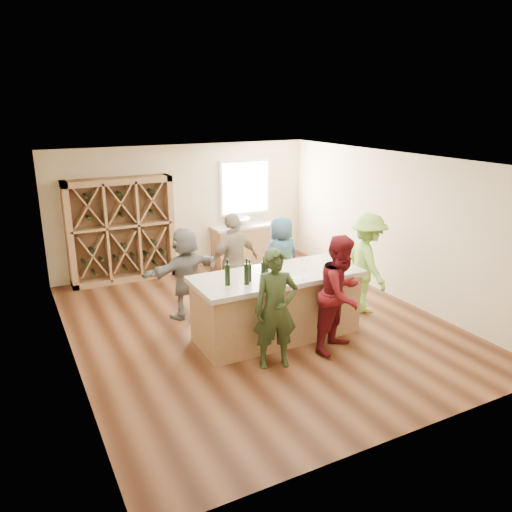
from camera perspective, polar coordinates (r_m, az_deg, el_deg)
name	(u,v)px	position (r m, az deg, el deg)	size (l,w,h in m)	color
floor	(256,325)	(8.78, 0.02, -7.94)	(6.00, 7.00, 0.10)	#54301B
ceiling	(256,157)	(7.99, 0.02, 11.25)	(6.00, 7.00, 0.10)	white
wall_back	(184,207)	(11.45, -8.22, 5.53)	(6.00, 0.10, 2.80)	beige
wall_front	(411,328)	(5.55, 17.29, -7.85)	(6.00, 0.10, 2.80)	beige
wall_left	(62,273)	(7.44, -21.34, -1.86)	(0.10, 7.00, 2.80)	beige
wall_right	(397,226)	(10.00, 15.77, 3.37)	(0.10, 7.00, 2.80)	beige
window_frame	(245,187)	(11.88, -1.27, 7.84)	(1.30, 0.06, 1.30)	white
window_pane	(246,188)	(11.85, -1.19, 7.82)	(1.18, 0.01, 1.18)	white
wine_rack	(121,230)	(10.86, -15.14, 2.85)	(2.20, 0.45, 2.20)	#916B45
back_counter_base	(247,244)	(11.89, -1.08, 1.33)	(1.60, 0.58, 0.86)	#916B45
back_counter_top	(246,226)	(11.77, -1.10, 3.48)	(1.70, 0.62, 0.06)	#B6AA94
sink	(239,222)	(11.65, -1.98, 3.96)	(0.54, 0.54, 0.19)	silver
faucet	(235,218)	(11.80, -2.36, 4.41)	(0.02, 0.02, 0.30)	silver
tasting_counter_base	(277,307)	(8.11, 2.39, -5.89)	(2.60, 1.00, 1.00)	#916B45
tasting_counter_top	(277,276)	(7.91, 2.43, -2.29)	(2.72, 1.12, 0.08)	#B6AA94
wine_bottle_a	(227,275)	(7.37, -3.28, -2.15)	(0.08, 0.08, 0.32)	black
wine_bottle_b	(247,274)	(7.38, -1.08, -2.08)	(0.08, 0.08, 0.32)	black
wine_bottle_c	(249,273)	(7.51, -0.75, -1.93)	(0.07, 0.07, 0.27)	black
wine_bottle_d	(264,272)	(7.49, 0.87, -1.82)	(0.08, 0.08, 0.32)	black
wine_bottle_e	(266,270)	(7.56, 1.12, -1.62)	(0.08, 0.08, 0.32)	black
wine_glass_a	(277,280)	(7.36, 2.43, -2.81)	(0.06, 0.06, 0.16)	white
wine_glass_b	(304,275)	(7.62, 5.46, -2.18)	(0.06, 0.06, 0.16)	white
wine_glass_c	(331,270)	(7.91, 8.60, -1.55)	(0.06, 0.06, 0.16)	white
wine_glass_d	(304,265)	(8.01, 5.56, -1.07)	(0.08, 0.08, 0.20)	white
wine_glass_e	(336,265)	(8.13, 9.11, -1.05)	(0.06, 0.06, 0.17)	white
tasting_menu_a	(274,285)	(7.41, 2.02, -3.33)	(0.21, 0.28, 0.00)	white
tasting_menu_b	(303,279)	(7.69, 5.39, -2.62)	(0.23, 0.31, 0.00)	white
tasting_menu_c	(335,273)	(8.01, 9.04, -1.94)	(0.22, 0.30, 0.00)	white
person_near_left	(276,309)	(7.08, 2.26, -6.08)	(0.64, 0.47, 1.76)	#263319
person_near_right	(341,294)	(7.65, 9.70, -4.28)	(0.88, 0.49, 1.82)	#590F14
person_server	(367,263)	(9.19, 12.57, -0.77)	(1.17, 0.54, 1.82)	#8CC64C
person_far_mid	(234,262)	(9.00, -2.51, -0.75)	(1.07, 0.55, 1.82)	gray
person_far_right	(281,258)	(9.60, 2.88, -0.21)	(0.79, 0.51, 1.62)	#335972
person_far_left	(186,272)	(8.84, -8.04, -1.88)	(1.51, 0.54, 1.63)	slate
wine_glass_f	(268,265)	(8.01, 1.43, -1.05)	(0.07, 0.07, 0.18)	white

